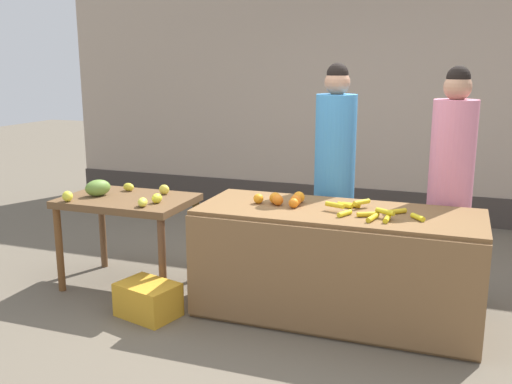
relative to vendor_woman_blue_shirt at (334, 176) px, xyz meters
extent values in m
plane|color=#665B4C|center=(-0.23, -0.65, -0.95)|extent=(24.00, 24.00, 0.00)
cube|color=tan|center=(-0.23, 2.41, 0.64)|extent=(7.95, 0.20, 3.19)
cube|color=#3F3833|center=(-0.23, 2.30, -0.77)|extent=(7.95, 0.04, 0.36)
cube|color=brown|center=(0.17, -0.65, -0.54)|extent=(2.08, 0.80, 0.83)
cube|color=brown|center=(0.17, -1.06, -0.54)|extent=(2.08, 0.03, 0.77)
cube|color=brown|center=(-1.62, -0.65, -0.20)|extent=(1.07, 0.72, 0.06)
cylinder|color=brown|center=(-2.11, -0.96, -0.59)|extent=(0.06, 0.06, 0.72)
cylinder|color=brown|center=(-1.14, -0.96, -0.59)|extent=(0.06, 0.06, 0.72)
cylinder|color=brown|center=(-2.11, -0.34, -0.59)|extent=(0.06, 0.06, 0.72)
cylinder|color=brown|center=(-1.14, -0.34, -0.59)|extent=(0.06, 0.06, 0.72)
cylinder|color=gold|center=(0.45, -0.85, -0.11)|extent=(0.07, 0.16, 0.04)
cylinder|color=yellow|center=(0.20, -0.56, -0.11)|extent=(0.13, 0.08, 0.04)
cylinder|color=yellow|center=(0.74, -0.73, -0.11)|extent=(0.11, 0.12, 0.04)
cylinder|color=yellow|center=(0.55, -0.84, -0.11)|extent=(0.04, 0.13, 0.04)
cylinder|color=yellow|center=(0.25, -0.80, -0.11)|extent=(0.09, 0.14, 0.04)
cylinder|color=gold|center=(0.41, -0.77, -0.11)|extent=(0.16, 0.10, 0.04)
cylinder|color=gold|center=(0.59, -0.61, -0.11)|extent=(0.13, 0.12, 0.04)
cylinder|color=gold|center=(0.25, -0.54, -0.11)|extent=(0.14, 0.04, 0.04)
cylinder|color=gold|center=(0.52, -0.77, -0.08)|extent=(0.14, 0.10, 0.04)
cylinder|color=yellow|center=(0.32, -0.55, -0.08)|extent=(0.12, 0.14, 0.04)
cylinder|color=gold|center=(0.16, -0.70, -0.08)|extent=(0.15, 0.08, 0.04)
sphere|color=orange|center=(-0.32, -0.62, -0.08)|extent=(0.09, 0.09, 0.09)
sphere|color=orange|center=(-0.16, -0.63, -0.08)|extent=(0.08, 0.08, 0.08)
sphere|color=orange|center=(-0.45, -0.66, -0.09)|extent=(0.08, 0.08, 0.08)
sphere|color=orange|center=(-0.29, -0.67, -0.08)|extent=(0.08, 0.08, 0.08)
sphere|color=orange|center=(-0.16, -0.53, -0.08)|extent=(0.09, 0.09, 0.09)
sphere|color=orange|center=(-0.16, -0.70, -0.09)|extent=(0.07, 0.07, 0.07)
ellipsoid|color=yellow|center=(-1.38, -0.45, -0.13)|extent=(0.10, 0.07, 0.09)
ellipsoid|color=#E1DD44|center=(-1.33, -0.88, -0.14)|extent=(0.11, 0.14, 0.07)
ellipsoid|color=yellow|center=(-1.29, -0.74, -0.13)|extent=(0.08, 0.11, 0.08)
ellipsoid|color=yellow|center=(-2.00, -0.94, -0.13)|extent=(0.12, 0.11, 0.09)
ellipsoid|color=yellow|center=(-1.74, -0.43, -0.14)|extent=(0.12, 0.09, 0.07)
ellipsoid|color=olive|center=(-1.88, -0.69, -0.10)|extent=(0.23, 0.26, 0.14)
cylinder|color=#33333D|center=(0.00, 0.00, -0.59)|extent=(0.29, 0.29, 0.74)
cylinder|color=#3F8CCC|center=(0.00, 0.00, 0.23)|extent=(0.34, 0.34, 0.90)
sphere|color=tan|center=(0.00, 0.00, 0.78)|extent=(0.21, 0.21, 0.21)
sphere|color=black|center=(0.00, 0.00, 0.84)|extent=(0.18, 0.18, 0.18)
cylinder|color=#33333D|center=(0.93, -0.04, -0.59)|extent=(0.29, 0.29, 0.73)
cylinder|color=pink|center=(0.93, -0.04, 0.22)|extent=(0.34, 0.34, 0.89)
sphere|color=tan|center=(0.93, -0.04, 0.76)|extent=(0.21, 0.21, 0.21)
sphere|color=black|center=(0.93, -0.04, 0.82)|extent=(0.18, 0.18, 0.18)
cube|color=gold|center=(-1.17, -1.15, -0.82)|extent=(0.51, 0.42, 0.26)
ellipsoid|color=tan|center=(-0.84, 0.21, -0.71)|extent=(0.34, 0.39, 0.49)
camera|label=1|loc=(0.97, -4.66, 0.93)|focal=39.89mm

